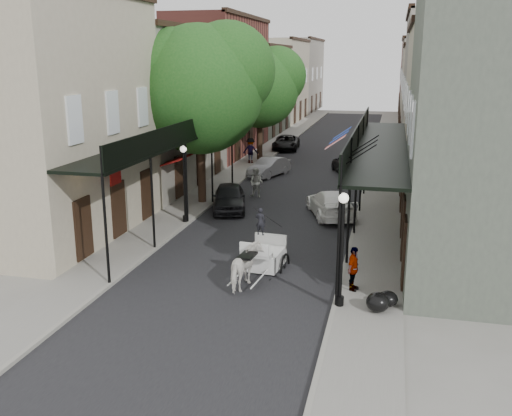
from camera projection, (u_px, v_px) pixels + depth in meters
The scene contains 24 objects.
ground at pixel (234, 275), 21.17m from camera, with size 140.00×140.00×0.00m, color gray.
road at pixel (310, 173), 39.98m from camera, with size 8.00×90.00×0.01m, color black.
sidewalk_left at pixel (242, 169), 41.09m from camera, with size 2.20×90.00×0.12m, color gray.
sidewalk_right at pixel (383, 175), 38.84m from camera, with size 2.20×90.00×0.12m, color gray.
building_row_left at pixel (231, 88), 49.98m from camera, with size 5.00×80.00×10.50m, color #AFA58C.
building_row_right at pixel (435, 91), 46.10m from camera, with size 5.00×80.00×10.50m, color gray.
gallery_left at pixel (177, 138), 27.78m from camera, with size 2.20×18.05×4.88m.
gallery_right at pixel (377, 144), 25.62m from camera, with size 2.20×18.05×4.88m.
tree_near at pixel (208, 84), 30.04m from camera, with size 7.31×6.80×9.63m.
tree_far at pixel (265, 85), 43.38m from camera, with size 6.45×6.00×8.61m.
lamppost_right_near at pixel (342, 248), 17.85m from camera, with size 0.32×0.32×3.71m.
lamppost_left at pixel (184, 183), 27.22m from camera, with size 0.32×0.32×3.71m.
lamppost_right_far at pixel (370, 151), 36.65m from camera, with size 0.32×0.32×3.71m.
horse at pixel (247, 267), 19.87m from camera, with size 0.82×1.80×1.52m, color white.
carriage at pixel (267, 241), 21.98m from camera, with size 1.70×2.36×2.55m.
pedestrian_walking at pixel (256, 183), 32.84m from camera, with size 0.83×0.64×1.70m, color beige.
pedestrian_sidewalk_left at pixel (251, 150), 42.97m from camera, with size 1.22×0.70×1.89m, color gray.
pedestrian_sidewalk_right at pixel (353, 269), 19.34m from camera, with size 0.91×0.38×1.55m, color gray.
car_left_near at pixel (229, 197), 30.08m from camera, with size 1.65×4.09×1.39m, color black.
car_left_mid at pixel (269, 167), 38.75m from camera, with size 1.34×3.84×1.27m, color #97979C.
car_left_far at pixel (286, 143), 49.94m from camera, with size 2.10×4.56×1.27m, color black.
car_right_near at pixel (331, 204), 28.88m from camera, with size 1.87×4.59×1.33m, color white.
car_right_far at pixel (349, 164), 39.55m from camera, with size 1.71×4.25×1.45m, color black.
trash_bags at pixel (382, 301), 17.94m from camera, with size 0.99×1.14×0.62m.
Camera 1 is at (5.44, -19.09, 7.82)m, focal length 40.00 mm.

